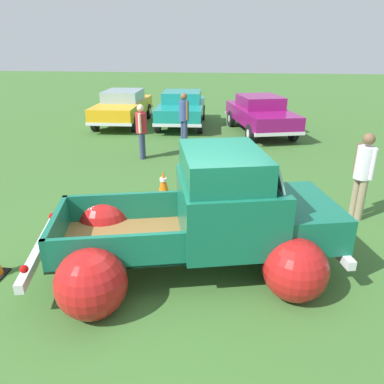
# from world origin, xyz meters

# --- Properties ---
(ground_plane) EXTENTS (80.00, 80.00, 0.00)m
(ground_plane) POSITION_xyz_m (0.00, 0.00, 0.00)
(ground_plane) COLOR #3D6B2D
(vintage_pickup_truck) EXTENTS (4.93, 3.55, 1.96)m
(vintage_pickup_truck) POSITION_xyz_m (0.38, 0.09, 0.76)
(vintage_pickup_truck) COLOR black
(vintage_pickup_truck) RESTS_ON ground
(show_car_0) EXTENTS (1.95, 4.58, 1.43)m
(show_car_0) POSITION_xyz_m (-4.17, 10.78, 0.78)
(show_car_0) COLOR black
(show_car_0) RESTS_ON ground
(show_car_1) EXTENTS (2.07, 4.32, 1.43)m
(show_car_1) POSITION_xyz_m (-1.57, 10.73, 0.78)
(show_car_1) COLOR black
(show_car_1) RESTS_ON ground
(show_car_2) EXTENTS (2.88, 4.68, 1.43)m
(show_car_2) POSITION_xyz_m (1.68, 9.72, 0.78)
(show_car_2) COLOR black
(show_car_2) RESTS_ON ground
(spectator_0) EXTENTS (0.45, 0.52, 1.78)m
(spectator_0) POSITION_xyz_m (3.24, 2.17, 1.02)
(spectator_0) COLOR gray
(spectator_0) RESTS_ON ground
(spectator_1) EXTENTS (0.36, 0.53, 1.66)m
(spectator_1) POSITION_xyz_m (-2.11, 5.78, 0.94)
(spectator_1) COLOR navy
(spectator_1) RESTS_ON ground
(spectator_2) EXTENTS (0.48, 0.48, 1.80)m
(spectator_2) POSITION_xyz_m (-1.04, 7.44, 1.03)
(spectator_2) COLOR navy
(spectator_2) RESTS_ON ground
(lane_cone_1) EXTENTS (0.36, 0.36, 0.63)m
(lane_cone_1) POSITION_xyz_m (-0.90, 2.83, 0.31)
(lane_cone_1) COLOR black
(lane_cone_1) RESTS_ON ground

